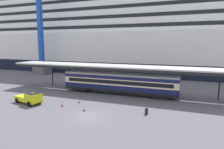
{
  "coord_description": "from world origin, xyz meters",
  "views": [
    {
      "loc": [
        12.72,
        -23.63,
        9.85
      ],
      "look_at": [
        -0.06,
        9.34,
        4.5
      ],
      "focal_mm": 32.65,
      "sensor_mm": 36.0,
      "label": 1
    }
  ],
  "objects_px": {
    "traffic_cone_mid": "(84,109)",
    "quay_bollard": "(146,111)",
    "traffic_cone_far": "(62,104)",
    "train_carriage": "(119,83)",
    "traffic_cone_near": "(79,101)",
    "dockside_crane": "(40,14)",
    "cruise_ship": "(106,30)",
    "service_truck": "(30,98)"
  },
  "relations": [
    {
      "from": "traffic_cone_mid",
      "to": "quay_bollard",
      "type": "xyz_separation_m",
      "value": [
        8.93,
        1.86,
        0.19
      ]
    },
    {
      "from": "traffic_cone_far",
      "to": "train_carriage",
      "type": "bearing_deg",
      "value": 61.2
    },
    {
      "from": "traffic_cone_near",
      "to": "quay_bollard",
      "type": "relative_size",
      "value": 0.66
    },
    {
      "from": "traffic_cone_near",
      "to": "dockside_crane",
      "type": "height_order",
      "value": "dockside_crane"
    },
    {
      "from": "cruise_ship",
      "to": "traffic_cone_mid",
      "type": "height_order",
      "value": "cruise_ship"
    },
    {
      "from": "traffic_cone_near",
      "to": "traffic_cone_far",
      "type": "distance_m",
      "value": 3.08
    },
    {
      "from": "traffic_cone_near",
      "to": "quay_bollard",
      "type": "bearing_deg",
      "value": -7.59
    },
    {
      "from": "cruise_ship",
      "to": "train_carriage",
      "type": "distance_m",
      "value": 40.15
    },
    {
      "from": "cruise_ship",
      "to": "traffic_cone_far",
      "type": "height_order",
      "value": "cruise_ship"
    },
    {
      "from": "cruise_ship",
      "to": "service_truck",
      "type": "height_order",
      "value": "cruise_ship"
    },
    {
      "from": "cruise_ship",
      "to": "traffic_cone_near",
      "type": "bearing_deg",
      "value": -73.0
    },
    {
      "from": "traffic_cone_near",
      "to": "dockside_crane",
      "type": "bearing_deg",
      "value": 138.52
    },
    {
      "from": "train_carriage",
      "to": "traffic_cone_mid",
      "type": "xyz_separation_m",
      "value": [
        -1.45,
        -11.4,
        -1.98
      ]
    },
    {
      "from": "traffic_cone_mid",
      "to": "quay_bollard",
      "type": "relative_size",
      "value": 0.69
    },
    {
      "from": "service_truck",
      "to": "traffic_cone_near",
      "type": "distance_m",
      "value": 8.07
    },
    {
      "from": "traffic_cone_far",
      "to": "traffic_cone_near",
      "type": "bearing_deg",
      "value": 59.6
    },
    {
      "from": "cruise_ship",
      "to": "quay_bollard",
      "type": "xyz_separation_m",
      "value": [
        24.61,
        -43.57,
        -14.46
      ]
    },
    {
      "from": "service_truck",
      "to": "cruise_ship",
      "type": "bearing_deg",
      "value": 97.0
    },
    {
      "from": "train_carriage",
      "to": "quay_bollard",
      "type": "distance_m",
      "value": 12.25
    },
    {
      "from": "train_carriage",
      "to": "traffic_cone_near",
      "type": "distance_m",
      "value": 9.26
    },
    {
      "from": "quay_bollard",
      "to": "train_carriage",
      "type": "bearing_deg",
      "value": 128.13
    },
    {
      "from": "cruise_ship",
      "to": "traffic_cone_mid",
      "type": "bearing_deg",
      "value": -70.97
    },
    {
      "from": "cruise_ship",
      "to": "service_truck",
      "type": "relative_size",
      "value": 23.7
    },
    {
      "from": "cruise_ship",
      "to": "service_truck",
      "type": "bearing_deg",
      "value": -83.0
    },
    {
      "from": "service_truck",
      "to": "traffic_cone_far",
      "type": "bearing_deg",
      "value": 7.96
    },
    {
      "from": "traffic_cone_far",
      "to": "dockside_crane",
      "type": "distance_m",
      "value": 42.58
    },
    {
      "from": "train_carriage",
      "to": "service_truck",
      "type": "height_order",
      "value": "train_carriage"
    },
    {
      "from": "cruise_ship",
      "to": "traffic_cone_near",
      "type": "height_order",
      "value": "cruise_ship"
    },
    {
      "from": "traffic_cone_mid",
      "to": "service_truck",
      "type": "bearing_deg",
      "value": -179.9
    },
    {
      "from": "cruise_ship",
      "to": "traffic_cone_far",
      "type": "xyz_separation_m",
      "value": [
        11.28,
        -44.65,
        -14.61
      ]
    },
    {
      "from": "dockside_crane",
      "to": "service_truck",
      "type": "bearing_deg",
      "value": -53.62
    },
    {
      "from": "traffic_cone_far",
      "to": "traffic_cone_mid",
      "type": "bearing_deg",
      "value": -10.07
    },
    {
      "from": "cruise_ship",
      "to": "quay_bollard",
      "type": "height_order",
      "value": "cruise_ship"
    },
    {
      "from": "traffic_cone_mid",
      "to": "dockside_crane",
      "type": "xyz_separation_m",
      "value": [
        -30.94,
        28.28,
        18.78
      ]
    },
    {
      "from": "cruise_ship",
      "to": "dockside_crane",
      "type": "relative_size",
      "value": 2.17
    },
    {
      "from": "train_carriage",
      "to": "service_truck",
      "type": "bearing_deg",
      "value": -135.31
    },
    {
      "from": "traffic_cone_far",
      "to": "service_truck",
      "type": "bearing_deg",
      "value": -172.04
    },
    {
      "from": "traffic_cone_mid",
      "to": "traffic_cone_far",
      "type": "height_order",
      "value": "traffic_cone_far"
    },
    {
      "from": "train_carriage",
      "to": "traffic_cone_near",
      "type": "bearing_deg",
      "value": -118.25
    },
    {
      "from": "cruise_ship",
      "to": "quay_bollard",
      "type": "bearing_deg",
      "value": -60.54
    },
    {
      "from": "quay_bollard",
      "to": "service_truck",
      "type": "bearing_deg",
      "value": -174.35
    },
    {
      "from": "cruise_ship",
      "to": "train_carriage",
      "type": "bearing_deg",
      "value": -63.3
    }
  ]
}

